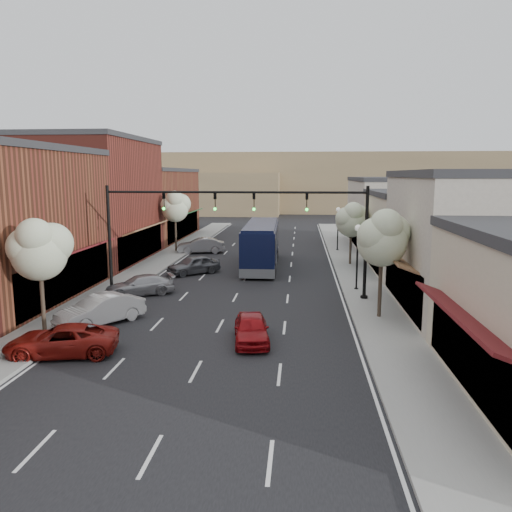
% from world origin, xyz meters
% --- Properties ---
extents(ground, '(160.00, 160.00, 0.00)m').
position_xyz_m(ground, '(0.00, 0.00, 0.00)').
color(ground, black).
rests_on(ground, ground).
extents(sidewalk_left, '(2.80, 73.00, 0.15)m').
position_xyz_m(sidewalk_left, '(-8.40, 18.50, 0.07)').
color(sidewalk_left, gray).
rests_on(sidewalk_left, ground).
extents(sidewalk_right, '(2.80, 73.00, 0.15)m').
position_xyz_m(sidewalk_right, '(8.40, 18.50, 0.07)').
color(sidewalk_right, gray).
rests_on(sidewalk_right, ground).
extents(curb_left, '(0.25, 73.00, 0.17)m').
position_xyz_m(curb_left, '(-7.00, 18.50, 0.07)').
color(curb_left, gray).
rests_on(curb_left, ground).
extents(curb_right, '(0.25, 73.00, 0.17)m').
position_xyz_m(curb_right, '(7.00, 18.50, 0.07)').
color(curb_right, gray).
rests_on(curb_right, ground).
extents(bldg_left_midfar, '(10.14, 14.10, 10.90)m').
position_xyz_m(bldg_left_midfar, '(-14.24, 20.00, 5.40)').
color(bldg_left_midfar, maroon).
rests_on(bldg_left_midfar, ground).
extents(bldg_left_far, '(10.14, 18.10, 8.40)m').
position_xyz_m(bldg_left_far, '(-14.22, 36.00, 4.16)').
color(bldg_left_far, brown).
rests_on(bldg_left_far, ground).
extents(bldg_right_midnear, '(9.14, 12.10, 7.90)m').
position_xyz_m(bldg_right_midnear, '(13.72, 6.00, 3.91)').
color(bldg_right_midnear, '#BCB2A1').
rests_on(bldg_right_midnear, ground).
extents(bldg_right_midfar, '(9.14, 12.10, 6.40)m').
position_xyz_m(bldg_right_midfar, '(13.70, 18.00, 3.17)').
color(bldg_right_midfar, '#C4B69B').
rests_on(bldg_right_midfar, ground).
extents(bldg_right_far, '(9.14, 16.10, 7.40)m').
position_xyz_m(bldg_right_far, '(13.71, 32.00, 3.66)').
color(bldg_right_far, '#BCB2A1').
rests_on(bldg_right_far, ground).
extents(hill_far, '(120.00, 30.00, 12.00)m').
position_xyz_m(hill_far, '(0.00, 90.00, 6.00)').
color(hill_far, '#7A6647').
rests_on(hill_far, ground).
extents(hill_near, '(50.00, 20.00, 8.00)m').
position_xyz_m(hill_near, '(-25.00, 78.00, 4.00)').
color(hill_near, '#7A6647').
rests_on(hill_near, ground).
extents(signal_mast_right, '(8.22, 0.46, 7.00)m').
position_xyz_m(signal_mast_right, '(5.62, 8.00, 4.62)').
color(signal_mast_right, black).
rests_on(signal_mast_right, ground).
extents(signal_mast_left, '(8.22, 0.46, 7.00)m').
position_xyz_m(signal_mast_left, '(-5.62, 8.00, 4.62)').
color(signal_mast_left, black).
rests_on(signal_mast_left, ground).
extents(tree_right_near, '(2.85, 2.65, 5.95)m').
position_xyz_m(tree_right_near, '(8.35, 3.94, 4.45)').
color(tree_right_near, '#47382B').
rests_on(tree_right_near, ground).
extents(tree_right_far, '(2.85, 2.65, 5.43)m').
position_xyz_m(tree_right_far, '(8.35, 19.94, 3.99)').
color(tree_right_far, '#47382B').
rests_on(tree_right_far, ground).
extents(tree_left_near, '(2.85, 2.65, 5.69)m').
position_xyz_m(tree_left_near, '(-8.25, -0.06, 4.22)').
color(tree_left_near, '#47382B').
rests_on(tree_left_near, ground).
extents(tree_left_far, '(2.85, 2.65, 6.13)m').
position_xyz_m(tree_left_far, '(-8.25, 25.94, 4.60)').
color(tree_left_far, '#47382B').
rests_on(tree_left_far, ground).
extents(lamp_post_near, '(0.44, 0.44, 4.44)m').
position_xyz_m(lamp_post_near, '(7.80, 10.50, 3.01)').
color(lamp_post_near, black).
rests_on(lamp_post_near, ground).
extents(lamp_post_far, '(0.44, 0.44, 4.44)m').
position_xyz_m(lamp_post_far, '(7.80, 28.00, 3.01)').
color(lamp_post_far, black).
rests_on(lamp_post_far, ground).
extents(coach_bus, '(2.91, 12.04, 3.66)m').
position_xyz_m(coach_bus, '(0.80, 18.92, 1.91)').
color(coach_bus, black).
rests_on(coach_bus, ground).
extents(red_hatchback, '(2.07, 4.04, 1.32)m').
position_xyz_m(red_hatchback, '(1.84, -0.34, 0.66)').
color(red_hatchback, maroon).
rests_on(red_hatchback, ground).
extents(parked_car_a, '(5.01, 3.02, 1.30)m').
position_xyz_m(parked_car_a, '(-6.08, -2.72, 0.65)').
color(parked_car_a, maroon).
rests_on(parked_car_a, ground).
extents(parked_car_b, '(4.02, 4.66, 1.52)m').
position_xyz_m(parked_car_b, '(-6.20, 1.78, 0.76)').
color(parked_car_b, silver).
rests_on(parked_car_b, ground).
extents(parked_car_c, '(4.71, 3.57, 1.27)m').
position_xyz_m(parked_car_c, '(-6.20, 8.15, 0.64)').
color(parked_car_c, '#A0A0A5').
rests_on(parked_car_c, ground).
extents(parked_car_d, '(4.28, 4.03, 1.43)m').
position_xyz_m(parked_car_d, '(-4.20, 15.23, 0.72)').
color(parked_car_d, '#54565B').
rests_on(parked_car_d, ground).
extents(parked_car_e, '(4.85, 2.57, 1.52)m').
position_xyz_m(parked_car_e, '(-5.72, 25.60, 0.76)').
color(parked_car_e, '#9B9CA0').
rests_on(parked_car_e, ground).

